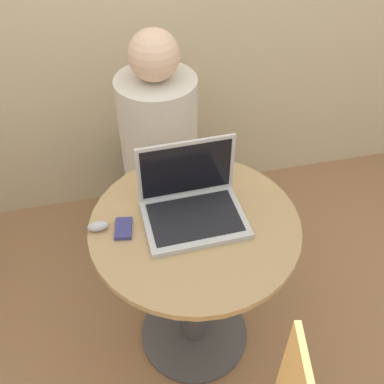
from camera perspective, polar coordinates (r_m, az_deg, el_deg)
name	(u,v)px	position (r m, az deg, el deg)	size (l,w,h in m)	color
ground_plane	(194,333)	(2.17, 0.27, -17.47)	(12.00, 12.00, 0.00)	#9E704C
round_table	(195,266)	(1.75, 0.32, -9.44)	(0.74, 0.74, 0.75)	#4C4C51
laptop	(192,203)	(1.55, 0.04, -1.36)	(0.35, 0.27, 0.25)	#B7B7BC
cell_phone	(123,229)	(1.55, -8.70, -4.61)	(0.07, 0.10, 0.02)	navy
computer_mouse	(98,226)	(1.56, -11.84, -4.26)	(0.07, 0.04, 0.03)	#B2B2B7
person_seated	(159,163)	(2.20, -4.16, 3.73)	(0.35, 0.54, 1.19)	#4C4742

